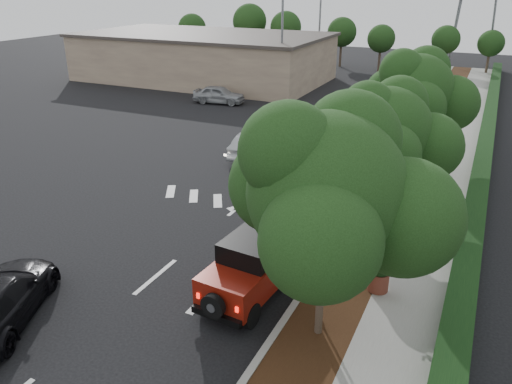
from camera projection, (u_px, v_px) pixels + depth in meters
The scene contains 18 objects.
ground at pixel (156, 277), 15.90m from camera, with size 120.00×120.00×0.00m, color black.
curb at pixel (382, 174), 24.04m from camera, with size 0.20×70.00×0.15m, color #9E9B93.
planting_strip at pixel (403, 177), 23.66m from camera, with size 1.80×70.00×0.12m, color black.
sidewalk at pixel (445, 184), 22.91m from camera, with size 2.00×70.00×0.12m, color gray.
hedge at pixel (479, 182), 22.23m from camera, with size 0.80×70.00×0.80m, color black.
commercial_building at pixel (203, 57), 46.32m from camera, with size 22.00×12.00×4.00m, color #856E5C.
transmission_tower at pixel (467, 67), 53.45m from camera, with size 7.00×4.00×28.00m, color slate, non-canonical shape.
street_tree_near at pixel (318, 335), 13.29m from camera, with size 3.80×3.80×5.92m, color black, non-canonical shape.
street_tree_mid at pixel (377, 227), 19.11m from camera, with size 3.20×3.20×5.32m, color black, non-canonical shape.
street_tree_far at pixel (406, 172), 24.51m from camera, with size 3.40×3.40×5.62m, color black, non-canonical shape.
light_pole_a at pixel (281, 97), 40.06m from camera, with size 2.00×0.22×9.00m, color slate, non-canonical shape.
light_pole_b at pixel (317, 73), 50.43m from camera, with size 2.00×0.22×9.00m, color slate, non-canonical shape.
red_jeep at pixel (252, 267), 14.63m from camera, with size 1.90×3.77×1.88m.
silver_suv_ahead at pixel (352, 158), 23.99m from camera, with size 2.70×5.85×1.63m, color #B4B5BC.
silver_sedan_oncoming at pixel (257, 144), 26.40m from camera, with size 1.45×4.14×1.37m, color #999CA0.
parked_suv at pixel (219, 95), 37.75m from camera, with size 1.57×3.90×1.33m, color #999CA1.
speed_hump_sign at pixel (320, 272), 13.21m from camera, with size 1.08×0.13×2.30m.
terracotta_planter at pixel (380, 268), 14.71m from camera, with size 0.76×0.76×1.33m.
Camera 1 is at (8.67, -10.89, 8.75)m, focal length 35.00 mm.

